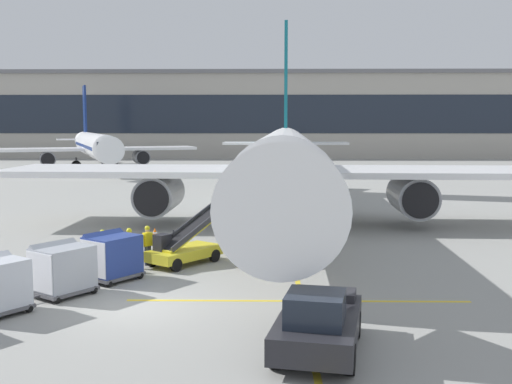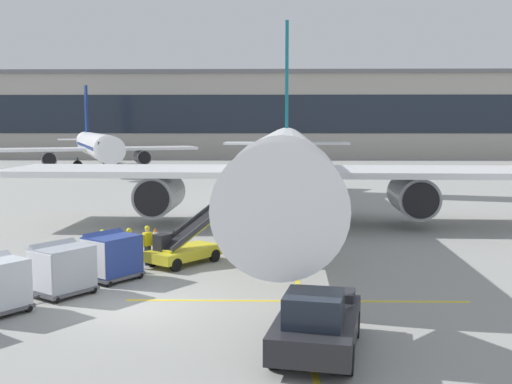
{
  "view_description": "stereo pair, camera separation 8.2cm",
  "coord_description": "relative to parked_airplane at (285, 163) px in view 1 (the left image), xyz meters",
  "views": [
    {
      "loc": [
        4.45,
        -20.04,
        6.14
      ],
      "look_at": [
        4.03,
        7.88,
        3.06
      ],
      "focal_mm": 43.38,
      "sensor_mm": 36.0,
      "label": 1
    },
    {
      "loc": [
        4.53,
        -20.04,
        6.14
      ],
      "look_at": [
        4.03,
        7.88,
        3.06
      ],
      "focal_mm": 43.38,
      "sensor_mm": 36.0,
      "label": 2
    }
  ],
  "objects": [
    {
      "name": "apron_guidance_line_lead_in",
      "position": [
        0.09,
        -0.79,
        -3.74
      ],
      "size": [
        0.2,
        110.0,
        0.01
      ],
      "color": "yellow",
      "rests_on": "ground"
    },
    {
      "name": "apron_guidance_line_stop_bar",
      "position": [
        -0.03,
        -16.67,
        -3.74
      ],
      "size": [
        12.0,
        0.2,
        0.01
      ],
      "color": "yellow",
      "rests_on": "ground"
    },
    {
      "name": "distant_airplane",
      "position": [
        -24.05,
        44.82,
        -0.54
      ],
      "size": [
        26.93,
        33.89,
        11.99
      ],
      "color": "white",
      "rests_on": "ground"
    },
    {
      "name": "belt_loader",
      "position": [
        -4.62,
        -10.81,
        -2.89
      ],
      "size": [
        4.24,
        4.98,
        2.97
      ],
      "color": "gold",
      "rests_on": "ground"
    },
    {
      "name": "pushback_tug",
      "position": [
        0.25,
        -21.54,
        -2.92
      ],
      "size": [
        2.92,
        4.73,
        1.83
      ],
      "color": "#232328",
      "rests_on": "ground"
    },
    {
      "name": "ground_crew_wingwalker",
      "position": [
        -6.4,
        -13.55,
        -2.75
      ],
      "size": [
        0.43,
        0.46,
        1.74
      ],
      "color": "#333847",
      "rests_on": "ground"
    },
    {
      "name": "ground_crew_by_loader",
      "position": [
        -8.01,
        -12.25,
        -2.75
      ],
      "size": [
        0.57,
        0.29,
        1.74
      ],
      "color": "black",
      "rests_on": "ground"
    },
    {
      "name": "baggage_cart_second",
      "position": [
        -8.48,
        -16.05,
        -2.75
      ],
      "size": [
        2.46,
        2.68,
        1.91
      ],
      "color": "#515156",
      "rests_on": "ground"
    },
    {
      "name": "ground_crew_by_carts",
      "position": [
        -6.98,
        -11.84,
        -2.75
      ],
      "size": [
        0.56,
        0.33,
        1.74
      ],
      "color": "black",
      "rests_on": "ground"
    },
    {
      "name": "ground_crew_marshaller",
      "position": [
        -6.32,
        -11.23,
        -2.75
      ],
      "size": [
        0.44,
        0.44,
        1.74
      ],
      "color": "#333847",
      "rests_on": "ground"
    },
    {
      "name": "parked_airplane",
      "position": [
        0.0,
        0.0,
        0.0
      ],
      "size": [
        34.29,
        44.46,
        14.89
      ],
      "color": "white",
      "rests_on": "ground"
    },
    {
      "name": "ground_plane",
      "position": [
        -5.63,
        -17.64,
        -3.75
      ],
      "size": [
        600.0,
        600.0,
        0.0
      ],
      "primitive_type": "plane",
      "color": "gray"
    },
    {
      "name": "terminal_building",
      "position": [
        -14.03,
        79.89,
        4.04
      ],
      "size": [
        134.28,
        16.42,
        15.68
      ],
      "color": "#A8A399",
      "rests_on": "ground"
    },
    {
      "name": "safety_cone_engine_keepout",
      "position": [
        -7.06,
        -5.33,
        -3.42
      ],
      "size": [
        0.58,
        0.58,
        0.66
      ],
      "color": "black",
      "rests_on": "ground"
    },
    {
      "name": "baggage_cart_lead",
      "position": [
        -7.24,
        -13.86,
        -2.75
      ],
      "size": [
        2.46,
        2.68,
        1.91
      ],
      "color": "#515156",
      "rests_on": "ground"
    }
  ]
}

